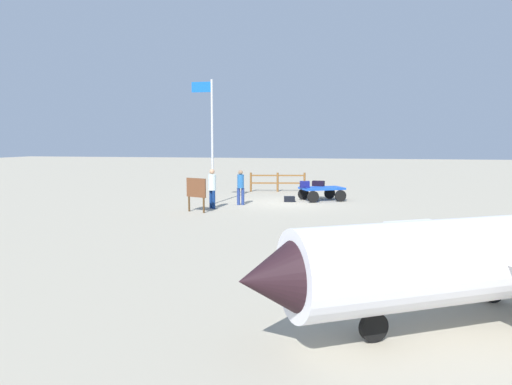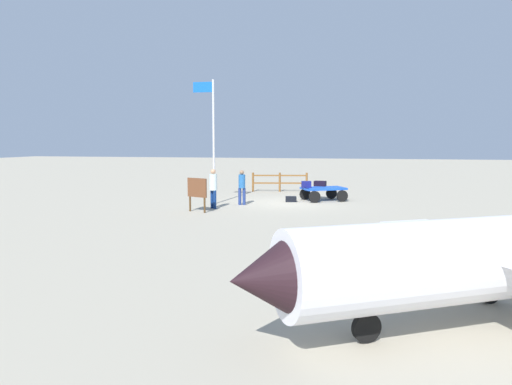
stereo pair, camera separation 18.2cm
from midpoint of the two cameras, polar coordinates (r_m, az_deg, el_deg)
name	(u,v)px [view 1 (the left image)]	position (r m, az deg, el deg)	size (l,w,h in m)	color
ground_plane	(284,203)	(22.16, 3.23, -1.28)	(120.00, 120.00, 0.00)	#A9A08A
luggage_cart	(321,191)	(23.14, 7.75, 0.21)	(2.39, 2.13, 0.66)	blue
suitcase_grey	(305,184)	(22.87, 5.73, 1.00)	(0.52, 0.42, 0.32)	navy
suitcase_navy	(318,183)	(23.78, 7.39, 1.10)	(0.63, 0.45, 0.26)	black
suitcase_olive	(289,199)	(22.61, 3.87, -0.80)	(0.58, 0.46, 0.26)	black
worker_lead	(241,185)	(21.35, -2.13, 0.88)	(0.35, 0.35, 1.60)	navy
worker_trailing	(212,186)	(20.25, -5.62, 0.82)	(0.46, 0.46, 1.72)	navy
airplane_near	(487,257)	(8.12, 25.73, -7.11)	(7.59, 5.35, 2.93)	white
flagpole	(210,133)	(21.69, -5.83, 7.28)	(1.00, 0.10, 5.69)	silver
signboard	(196,190)	(19.30, -7.57, 0.28)	(0.95, 0.43, 1.40)	#4C3319
wooden_fence	(278,181)	(27.10, 2.46, 1.43)	(3.18, 0.68, 1.11)	brown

